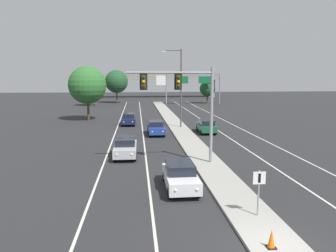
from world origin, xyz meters
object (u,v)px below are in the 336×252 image
Objects in this scene: car_oncoming_blue at (156,128)px; tree_far_left_c at (91,86)px; median_sign_post at (259,186)px; tree_far_left_a at (116,82)px; tree_far_left_b at (87,85)px; overhead_signal_mast at (185,95)px; traffic_cone_median_nose at (271,239)px; car_receding_green at (206,126)px; street_lamp_median at (179,83)px; car_oncoming_silver at (126,147)px; car_oncoming_navy at (129,119)px; highway_sign_gantry at (193,79)px; car_oncoming_white at (180,175)px; tree_far_right_b at (207,89)px.

tree_far_left_c is (-12.47, 38.49, 3.72)m from car_oncoming_blue.
median_sign_post is 69.88m from tree_far_left_a.
tree_far_left_c is at bearing 96.56° from tree_far_left_b.
overhead_signal_mast is 9.73× the size of traffic_cone_median_nose.
car_receding_green is 42.32m from tree_far_left_c.
street_lamp_median is at bearing -64.99° from tree_far_left_c.
car_oncoming_silver is 49.71m from tree_far_left_c.
car_receding_green is (9.40, -7.47, 0.00)m from car_oncoming_navy.
overhead_signal_mast is 13.94m from car_oncoming_blue.
car_oncoming_blue is (3.16, 10.20, 0.00)m from car_oncoming_silver.
overhead_signal_mast is at bearing 96.77° from traffic_cone_median_nose.
car_receding_green is 40.30m from highway_sign_gantry.
traffic_cone_median_nose is at bearing -83.23° from overhead_signal_mast.
car_oncoming_navy is at bearing -73.25° from tree_far_left_c.
street_lamp_median reaches higher than overhead_signal_mast.
car_oncoming_white is 0.34× the size of highway_sign_gantry.
street_lamp_median reaches higher than median_sign_post.
tree_far_left_c is at bearing 116.09° from car_receding_green.
car_receding_green is at bearing 5.94° from car_oncoming_blue.
car_oncoming_silver is (-4.56, 2.93, -4.48)m from overhead_signal_mast.
tree_far_left_a is at bearing 85.83° from tree_far_left_b.
tree_far_left_a is at bearing 55.10° from tree_far_left_c.
tree_far_left_c is at bearing 103.45° from traffic_cone_median_nose.
tree_far_left_b is (-25.03, -29.53, 1.71)m from tree_far_right_b.
overhead_signal_mast is at bearing -77.46° from car_oncoming_navy.
tree_far_left_c reaches higher than car_oncoming_silver.
median_sign_post reaches higher than car_oncoming_navy.
street_lamp_median is (-0.13, 27.50, 4.21)m from median_sign_post.
median_sign_post is at bearing -81.23° from tree_far_left_a.
car_oncoming_blue is at bearing -81.15° from tree_far_left_a.
car_receding_green is (2.74, -3.99, -4.97)m from street_lamp_median.
overhead_signal_mast is at bearing -100.63° from highway_sign_gantry.
tree_far_left_c is 9.30m from tree_far_left_a.
overhead_signal_mast is 1.60× the size of car_receding_green.
car_oncoming_white is 58.45m from tree_far_left_c.
median_sign_post reaches higher than car_oncoming_white.
tree_far_right_b is at bearing 79.63° from median_sign_post.
traffic_cone_median_nose is 0.13× the size of tree_far_right_b.
car_oncoming_blue is 0.55× the size of tree_far_left_b.
tree_far_left_c is at bearing 100.83° from car_oncoming_silver.
median_sign_post is 0.49× the size of car_oncoming_blue.
car_oncoming_white is at bearing -83.34° from tree_far_left_a.
highway_sign_gantry is 1.91× the size of tree_far_left_c.
car_oncoming_blue is 1.00× the size of car_receding_green.
car_oncoming_white is 59.90m from highway_sign_gantry.
street_lamp_median is at bearing 82.66° from car_oncoming_white.
car_oncoming_blue is 45.57m from tree_far_right_b.
car_oncoming_navy is 0.34× the size of highway_sign_gantry.
tree_far_right_b is at bearing 61.54° from car_oncoming_navy.
car_oncoming_blue is at bearing 91.12° from car_oncoming_white.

